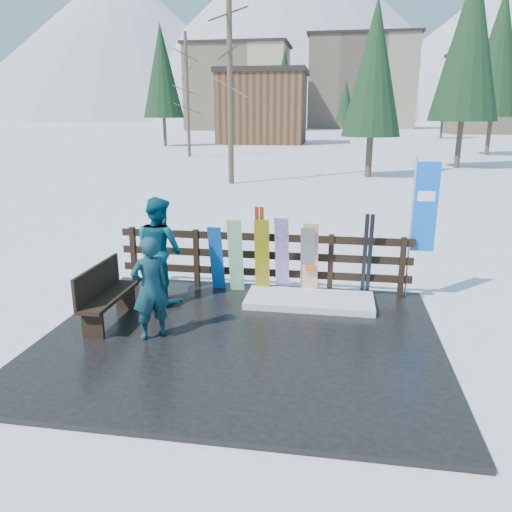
% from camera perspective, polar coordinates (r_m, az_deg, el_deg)
% --- Properties ---
extents(ground, '(700.00, 700.00, 0.00)m').
position_cam_1_polar(ground, '(7.77, -1.79, -9.81)').
color(ground, white).
rests_on(ground, ground).
extents(deck, '(6.00, 5.00, 0.08)m').
position_cam_1_polar(deck, '(7.75, -1.80, -9.55)').
color(deck, black).
rests_on(deck, ground).
extents(fence, '(5.60, 0.10, 1.15)m').
position_cam_1_polar(fence, '(9.54, 0.71, -0.13)').
color(fence, black).
rests_on(fence, deck).
extents(snow_patch, '(2.28, 1.00, 0.12)m').
position_cam_1_polar(snow_patch, '(9.07, 6.12, -5.07)').
color(snow_patch, white).
rests_on(snow_patch, deck).
extents(bench, '(0.41, 1.50, 0.97)m').
position_cam_1_polar(bench, '(8.44, -16.93, -4.02)').
color(bench, black).
rests_on(bench, deck).
extents(snowboard_0, '(0.26, 0.37, 1.30)m').
position_cam_1_polar(snowboard_0, '(9.49, -4.52, -0.31)').
color(snowboard_0, blue).
rests_on(snowboard_0, deck).
extents(snowboard_1, '(0.27, 0.31, 1.45)m').
position_cam_1_polar(snowboard_1, '(9.39, -2.33, 0.01)').
color(snowboard_1, white).
rests_on(snowboard_1, deck).
extents(snowboard_2, '(0.27, 0.21, 1.45)m').
position_cam_1_polar(snowboard_2, '(9.31, 0.70, -0.11)').
color(snowboard_2, yellow).
rests_on(snowboard_2, deck).
extents(snowboard_3, '(0.25, 0.48, 1.53)m').
position_cam_1_polar(snowboard_3, '(9.25, 3.00, 0.01)').
color(snowboard_3, silver).
rests_on(snowboard_3, deck).
extents(snowboard_4, '(0.26, 0.38, 1.35)m').
position_cam_1_polar(snowboard_4, '(9.24, 5.91, -0.64)').
color(snowboard_4, black).
rests_on(snowboard_4, deck).
extents(snowboard_5, '(0.28, 0.27, 1.42)m').
position_cam_1_polar(snowboard_5, '(9.22, 6.23, -0.45)').
color(snowboard_5, silver).
rests_on(snowboard_5, deck).
extents(ski_pair_a, '(0.16, 0.25, 1.68)m').
position_cam_1_polar(ski_pair_a, '(9.35, 0.47, 0.70)').
color(ski_pair_a, maroon).
rests_on(ski_pair_a, deck).
extents(ski_pair_b, '(0.17, 0.29, 1.61)m').
position_cam_1_polar(ski_pair_b, '(9.27, 12.59, -0.04)').
color(ski_pair_b, black).
rests_on(ski_pair_b, deck).
extents(rental_flag, '(0.45, 0.04, 2.60)m').
position_cam_1_polar(rental_flag, '(9.39, 18.42, 4.74)').
color(rental_flag, silver).
rests_on(rental_flag, deck).
extents(person_front, '(0.68, 0.67, 1.58)m').
position_cam_1_polar(person_front, '(7.62, -12.03, -3.60)').
color(person_front, '#174F4C').
rests_on(person_front, deck).
extents(person_back, '(1.17, 1.10, 1.91)m').
position_cam_1_polar(person_back, '(9.06, -10.98, 0.67)').
color(person_back, '#08485D').
rests_on(person_back, deck).
extents(resort_buildings, '(73.00, 87.60, 22.60)m').
position_cam_1_polar(resort_buildings, '(122.44, 9.70, 18.62)').
color(resort_buildings, tan).
rests_on(resort_buildings, ground).
extents(trees, '(42.34, 68.76, 12.81)m').
position_cam_1_polar(trees, '(56.46, 12.15, 17.97)').
color(trees, '#382B1E').
rests_on(trees, ground).
extents(mountains, '(520.00, 260.00, 120.00)m').
position_cam_1_polar(mountains, '(338.74, 7.93, 23.62)').
color(mountains, white).
rests_on(mountains, ground).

